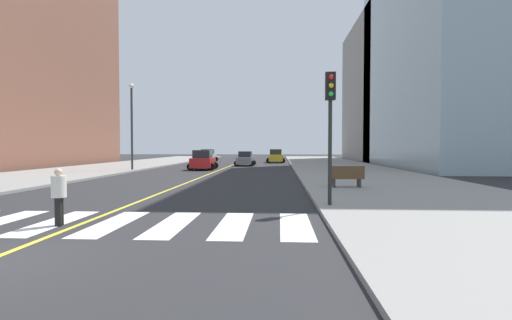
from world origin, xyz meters
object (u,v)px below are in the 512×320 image
park_bench (347,177)px  car_red_nearest (203,161)px  car_silver_second (208,156)px  pedestrian_crossing (59,194)px  car_gray_fourth (245,159)px  street_lamp (132,119)px  car_white_fifth (275,156)px  traffic_light_near_corner (330,112)px  car_yellow_third (276,156)px

park_bench → car_red_nearest: bearing=27.2°
car_red_nearest → car_silver_second: bearing=97.0°
car_red_nearest → pedestrian_crossing: 27.60m
car_gray_fourth → car_silver_second: bearing=-60.3°
street_lamp → park_bench: bearing=-41.2°
car_red_nearest → car_white_fifth: bearing=71.2°
car_silver_second → traffic_light_near_corner: traffic_light_near_corner is taller
car_silver_second → car_red_nearest: bearing=-78.9°
car_silver_second → car_yellow_third: size_ratio=1.00×
car_silver_second → traffic_light_near_corner: (12.74, -44.95, 2.65)m
car_red_nearest → car_yellow_third: bearing=66.0°
car_silver_second → traffic_light_near_corner: size_ratio=0.89×
car_red_nearest → park_bench: bearing=-60.0°
car_white_fifth → traffic_light_near_corner: 47.30m
car_yellow_third → traffic_light_near_corner: (2.37, -41.51, 2.64)m
car_silver_second → pedestrian_crossing: size_ratio=2.59×
car_red_nearest → street_lamp: bearing=-159.4°
car_white_fifth → car_red_nearest: bearing=72.5°
car_silver_second → traffic_light_near_corner: 46.80m
car_white_fifth → pedestrian_crossing: size_ratio=2.35×
car_silver_second → park_bench: bearing=-67.4°
car_red_nearest → park_bench: 20.88m
park_bench → pedestrian_crossing: 13.97m
car_gray_fourth → car_yellow_third: bearing=-109.6°
car_silver_second → car_yellow_third: car_yellow_third is taller
car_red_nearest → car_gray_fourth: (3.49, 8.22, -0.10)m
car_white_fifth → park_bench: bearing=95.0°
car_gray_fourth → street_lamp: 15.04m
car_silver_second → street_lamp: bearing=-94.9°
traffic_light_near_corner → park_bench: bearing=-104.9°
traffic_light_near_corner → park_bench: traffic_light_near_corner is taller
car_yellow_third → park_bench: (4.05, -35.15, -0.21)m
car_red_nearest → street_lamp: (-6.19, -2.58, 3.92)m
car_white_fifth → pedestrian_crossing: car_white_fifth is taller
car_white_fifth → car_gray_fourth: bearing=76.2°
car_yellow_third → car_silver_second: bearing=-19.3°
car_red_nearest → car_gray_fourth: size_ratio=1.13×
park_bench → pedestrian_crossing: size_ratio=1.11×
car_white_fifth → traffic_light_near_corner: size_ratio=0.81×
car_yellow_third → traffic_light_near_corner: size_ratio=0.90×
car_gray_fourth → car_white_fifth: bearing=-101.7°
pedestrian_crossing → car_red_nearest: bearing=-9.6°
park_bench → street_lamp: 23.33m
car_silver_second → street_lamp: street_lamp is taller
park_bench → street_lamp: (-17.28, 15.11, 4.14)m
park_bench → street_lamp: bearing=43.9°
car_gray_fourth → pedestrian_crossing: size_ratio=2.36×
car_white_fifth → pedestrian_crossing: (-5.72, -50.69, 0.10)m
car_yellow_third → park_bench: 35.38m
car_red_nearest → car_yellow_third: (7.04, 17.46, -0.01)m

